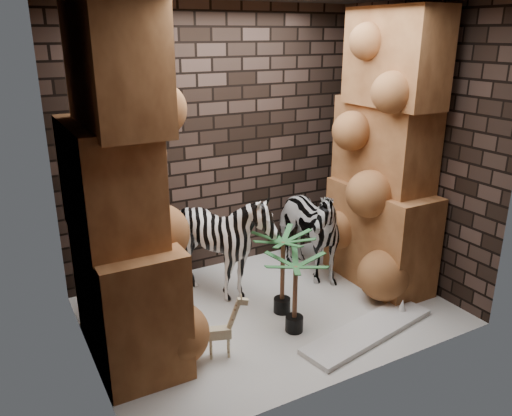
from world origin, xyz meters
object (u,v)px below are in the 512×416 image
palm_front (283,273)px  palm_back (295,294)px  giraffe_toy (219,326)px  zebra_right (303,220)px  surfboard (368,331)px  zebra_left (224,248)px

palm_front → palm_back: (-0.08, -0.35, -0.05)m
giraffe_toy → palm_front: palm_front is taller
palm_back → palm_front: bearing=77.2°
zebra_right → giraffe_toy: size_ratio=2.22×
zebra_right → giraffe_toy: (-1.53, -1.01, -0.37)m
palm_back → surfboard: size_ratio=0.52×
palm_back → surfboard: (0.59, -0.37, -0.36)m
zebra_left → surfboard: (0.86, -1.31, -0.52)m
palm_front → zebra_right: bearing=43.7°
zebra_left → giraffe_toy: (-0.52, -0.97, -0.25)m
zebra_right → giraffe_toy: zebra_right is taller
zebra_right → zebra_left: size_ratio=1.10×
zebra_right → palm_front: bearing=-137.0°
palm_front → palm_back: 0.36m
surfboard → zebra_left: bearing=112.8°
zebra_left → palm_back: (0.27, -0.94, -0.16)m
palm_front → surfboard: bearing=-54.9°
zebra_left → palm_front: zebra_left is taller
zebra_right → palm_front: zebra_right is taller
giraffe_toy → palm_back: (0.79, 0.03, 0.09)m
zebra_left → surfboard: size_ratio=0.81×
zebra_right → giraffe_toy: 1.87m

